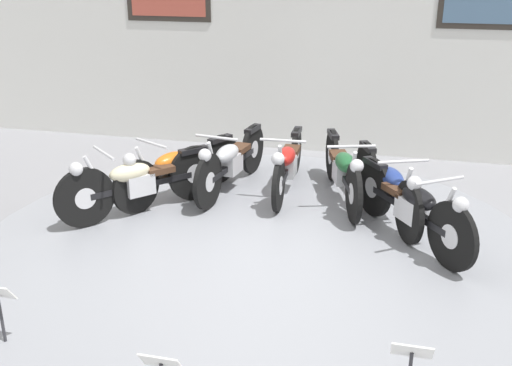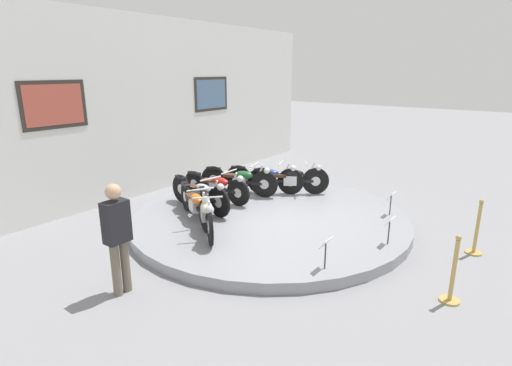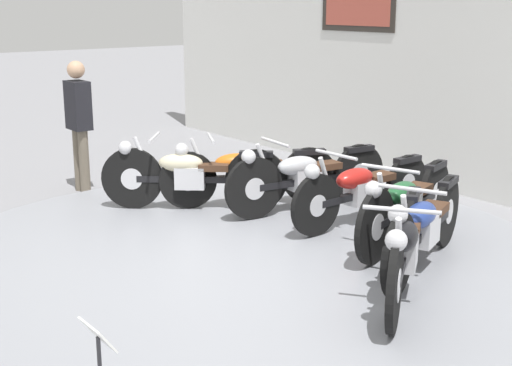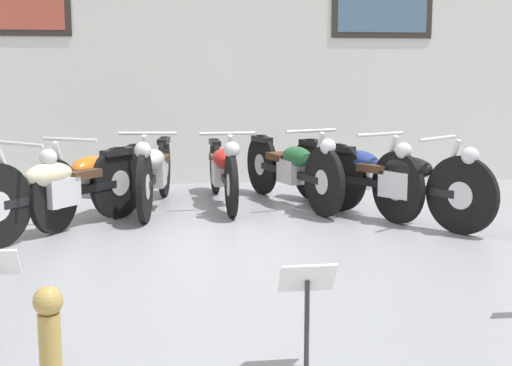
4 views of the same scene
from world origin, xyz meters
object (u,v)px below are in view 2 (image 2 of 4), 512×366
(stanchion_post_left_of_entry, at_px, (452,280))
(info_placard_front_right, at_px, (391,198))
(motorcycle_cream, at_px, (206,211))
(motorcycle_red, at_px, (217,185))
(stanchion_post_right_of_entry, at_px, (476,236))
(info_placard_front_centre, at_px, (390,225))
(motorcycle_green, at_px, (240,179))
(motorcycle_silver, at_px, (200,193))
(info_placard_front_left, at_px, (326,247))
(motorcycle_blue, at_px, (266,177))
(motorcycle_orange, at_px, (195,203))
(motorcycle_black, at_px, (290,178))
(visitor_standing, at_px, (117,233))

(stanchion_post_left_of_entry, bearing_deg, info_placard_front_right, 34.95)
(motorcycle_cream, height_order, motorcycle_red, motorcycle_cream)
(stanchion_post_right_of_entry, bearing_deg, info_placard_front_centre, 127.92)
(motorcycle_green, bearing_deg, motorcycle_silver, -179.93)
(motorcycle_red, distance_m, info_placard_front_centre, 4.08)
(stanchion_post_right_of_entry, bearing_deg, info_placard_front_left, 145.05)
(motorcycle_red, height_order, stanchion_post_left_of_entry, stanchion_post_left_of_entry)
(motorcycle_blue, height_order, info_placard_front_right, motorcycle_blue)
(motorcycle_orange, bearing_deg, info_placard_front_left, -94.85)
(motorcycle_green, bearing_deg, stanchion_post_left_of_entry, -107.79)
(motorcycle_silver, xyz_separation_m, info_placard_front_centre, (0.69, -3.95, -0.03))
(motorcycle_black, height_order, stanchion_post_left_of_entry, stanchion_post_left_of_entry)
(motorcycle_black, xyz_separation_m, stanchion_post_right_of_entry, (-0.52, -4.24, -0.25))
(motorcycle_orange, xyz_separation_m, motorcycle_green, (1.93, 0.39, 0.01))
(info_placard_front_centre, relative_size, stanchion_post_right_of_entry, 0.50)
(motorcycle_green, distance_m, visitor_standing, 4.51)
(motorcycle_silver, bearing_deg, info_placard_front_centre, -80.07)
(info_placard_front_right, bearing_deg, motorcycle_orange, 131.60)
(motorcycle_orange, xyz_separation_m, visitor_standing, (-2.38, -0.85, 0.37))
(motorcycle_red, xyz_separation_m, stanchion_post_left_of_entry, (-0.97, -5.33, -0.23))
(motorcycle_blue, height_order, info_placard_front_centre, motorcycle_blue)
(motorcycle_black, height_order, stanchion_post_right_of_entry, stanchion_post_right_of_entry)
(info_placard_front_centre, xyz_separation_m, stanchion_post_right_of_entry, (0.97, -1.24, -0.22))
(motorcycle_cream, height_order, motorcycle_black, motorcycle_cream)
(info_placard_front_centre, bearing_deg, motorcycle_blue, 70.90)
(motorcycle_green, distance_m, info_placard_front_right, 3.56)
(stanchion_post_left_of_entry, bearing_deg, motorcycle_red, 79.68)
(motorcycle_cream, xyz_separation_m, info_placard_front_left, (0.00, -2.52, -0.03))
(motorcycle_red, relative_size, motorcycle_green, 1.01)
(motorcycle_cream, bearing_deg, info_placard_front_right, -40.15)
(motorcycle_orange, distance_m, motorcycle_black, 2.78)
(motorcycle_cream, bearing_deg, motorcycle_silver, 49.54)
(motorcycle_orange, relative_size, motorcycle_black, 1.06)
(visitor_standing, bearing_deg, stanchion_post_right_of_entry, -40.70)
(stanchion_post_right_of_entry, bearing_deg, visitor_standing, 139.30)
(motorcycle_green, relative_size, info_placard_front_right, 3.79)
(motorcycle_black, xyz_separation_m, info_placard_front_right, (0.00, -2.52, -0.03))
(visitor_standing, relative_size, stanchion_post_right_of_entry, 1.64)
(stanchion_post_left_of_entry, bearing_deg, motorcycle_orange, 93.17)
(motorcycle_blue, xyz_separation_m, info_placard_front_left, (-2.73, -3.07, -0.02))
(motorcycle_green, bearing_deg, info_placard_front_left, -122.29)
(info_placard_front_centre, bearing_deg, motorcycle_red, 89.98)
(motorcycle_black, bearing_deg, motorcycle_orange, 168.52)
(motorcycle_orange, xyz_separation_m, motorcycle_silver, (0.54, 0.39, 0.01))
(info_placard_front_left, bearing_deg, motorcycle_red, 67.46)
(info_placard_front_left, distance_m, info_placard_front_right, 2.99)
(motorcycle_orange, height_order, info_placard_front_left, motorcycle_orange)
(motorcycle_orange, relative_size, motorcycle_silver, 0.89)
(motorcycle_blue, xyz_separation_m, stanchion_post_right_of_entry, (-0.26, -4.80, -0.25))
(motorcycle_blue, bearing_deg, info_placard_front_centre, -109.10)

